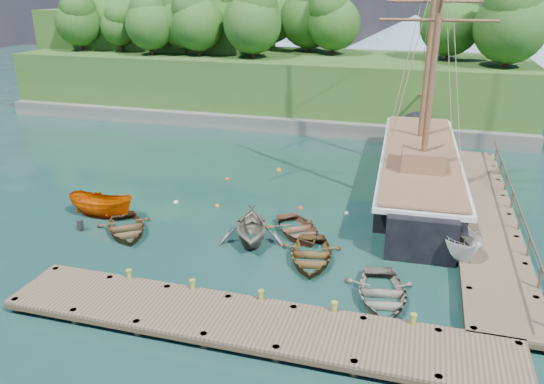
{
  "coord_description": "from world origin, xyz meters",
  "views": [
    {
      "loc": [
        7.51,
        -22.7,
        12.55
      ],
      "look_at": [
        0.1,
        3.16,
        2.0
      ],
      "focal_mm": 35.0,
      "sensor_mm": 36.0,
      "label": 1
    }
  ],
  "objects": [
    {
      "name": "ground",
      "position": [
        0.0,
        0.0,
        0.0
      ],
      "size": [
        160.0,
        160.0,
        0.0
      ],
      "primitive_type": "plane",
      "color": "#13392D",
      "rests_on": "ground"
    },
    {
      "name": "dock_near",
      "position": [
        2.0,
        -6.5,
        0.43
      ],
      "size": [
        20.0,
        3.2,
        1.1
      ],
      "color": "#4C3E2D",
      "rests_on": "ground"
    },
    {
      "name": "dock_east",
      "position": [
        11.5,
        7.0,
        0.43
      ],
      "size": [
        3.2,
        24.0,
        1.1
      ],
      "color": "#4C3E2D",
      "rests_on": "ground"
    },
    {
      "name": "bollard_0",
      "position": [
        -4.0,
        -5.1,
        0.0
      ],
      "size": [
        0.26,
        0.26,
        0.45
      ],
      "primitive_type": "cylinder",
      "color": "olive",
      "rests_on": "ground"
    },
    {
      "name": "bollard_1",
      "position": [
        -1.0,
        -5.1,
        0.0
      ],
      "size": [
        0.26,
        0.26,
        0.45
      ],
      "primitive_type": "cylinder",
      "color": "olive",
      "rests_on": "ground"
    },
    {
      "name": "bollard_2",
      "position": [
        2.0,
        -5.1,
        0.0
      ],
      "size": [
        0.26,
        0.26,
        0.45
      ],
      "primitive_type": "cylinder",
      "color": "olive",
      "rests_on": "ground"
    },
    {
      "name": "bollard_3",
      "position": [
        5.0,
        -5.1,
        0.0
      ],
      "size": [
        0.26,
        0.26,
        0.45
      ],
      "primitive_type": "cylinder",
      "color": "olive",
      "rests_on": "ground"
    },
    {
      "name": "bollard_4",
      "position": [
        8.0,
        -5.1,
        0.0
      ],
      "size": [
        0.26,
        0.26,
        0.45
      ],
      "primitive_type": "cylinder",
      "color": "olive",
      "rests_on": "ground"
    },
    {
      "name": "rowboat_0",
      "position": [
        -7.2,
        0.01,
        0.0
      ],
      "size": [
        4.84,
        5.09,
        0.86
      ],
      "primitive_type": "imported",
      "rotation": [
        0.0,
        0.0,
        0.63
      ],
      "color": "#4D3921",
      "rests_on": "ground"
    },
    {
      "name": "rowboat_1",
      "position": [
        -0.39,
        0.93,
        0.0
      ],
      "size": [
        4.48,
        4.85,
        2.12
      ],
      "primitive_type": "imported",
      "rotation": [
        0.0,
        0.0,
        0.29
      ],
      "color": "#6D665A",
      "rests_on": "ground"
    },
    {
      "name": "rowboat_2",
      "position": [
        3.04,
        -0.29,
        0.0
      ],
      "size": [
        3.75,
        4.74,
        0.89
      ],
      "primitive_type": "imported",
      "rotation": [
        0.0,
        0.0,
        0.17
      ],
      "color": "#51391B",
      "rests_on": "ground"
    },
    {
      "name": "rowboat_3",
      "position": [
        6.67,
        -2.85,
        0.0
      ],
      "size": [
        3.77,
        4.79,
        0.9
      ],
      "primitive_type": "imported",
      "rotation": [
        0.0,
        0.0,
        0.17
      ],
      "color": "#6D665A",
      "rests_on": "ground"
    },
    {
      "name": "rowboat_4",
      "position": [
        1.77,
        2.41,
        0.0
      ],
      "size": [
        4.72,
        4.98,
        0.84
      ],
      "primitive_type": "imported",
      "rotation": [
        0.0,
        0.0,
        0.63
      ],
      "color": "brown",
      "rests_on": "ground"
    },
    {
      "name": "motorboat_orange",
      "position": [
        -9.67,
        1.61,
        0.0
      ],
      "size": [
        4.18,
        1.71,
        1.59
      ],
      "primitive_type": "imported",
      "rotation": [
        0.0,
        0.0,
        1.53
      ],
      "color": "#C74B00",
      "rests_on": "ground"
    },
    {
      "name": "cabin_boat_white",
      "position": [
        9.62,
        2.39,
        0.0
      ],
      "size": [
        3.51,
        5.44,
        1.97
      ],
      "primitive_type": "imported",
      "rotation": [
        0.0,
        0.0,
        0.34
      ],
      "color": "white",
      "rests_on": "ground"
    },
    {
      "name": "schooner",
      "position": [
        7.72,
        11.23,
        1.09
      ],
      "size": [
        5.64,
        27.04,
        19.73
      ],
      "rotation": [
        0.0,
        0.0,
        0.04
      ],
      "color": "black",
      "rests_on": "ground"
    },
    {
      "name": "mooring_buoy_0",
      "position": [
        -6.52,
        4.67,
        0.0
      ],
      "size": [
        0.31,
        0.31,
        0.31
      ],
      "primitive_type": "sphere",
      "color": "silver",
      "rests_on": "ground"
    },
    {
      "name": "mooring_buoy_1",
      "position": [
        -3.86,
        4.87,
        0.0
      ],
      "size": [
        0.28,
        0.28,
        0.28
      ],
      "primitive_type": "sphere",
      "color": "orange",
      "rests_on": "ground"
    },
    {
      "name": "mooring_buoy_2",
      "position": [
        1.08,
        5.91,
        0.0
      ],
      "size": [
        0.3,
        0.3,
        0.3
      ],
      "primitive_type": "sphere",
      "color": "red",
      "rests_on": "ground"
    },
    {
      "name": "mooring_buoy_3",
      "position": [
        3.88,
        5.89,
        0.0
      ],
      "size": [
        0.29,
        0.29,
        0.29
      ],
      "primitive_type": "sphere",
      "color": "silver",
      "rests_on": "ground"
    },
    {
      "name": "mooring_buoy_4",
      "position": [
        -4.95,
        9.49,
        0.0
      ],
      "size": [
        0.3,
        0.3,
        0.3
      ],
      "primitive_type": "sphere",
      "color": "#E4521A",
      "rests_on": "ground"
    },
    {
      "name": "mooring_buoy_5",
      "position": [
        -2.02,
        12.3,
        0.0
      ],
      "size": [
        0.36,
        0.36,
        0.36
      ],
      "primitive_type": "sphere",
      "color": "orange",
      "rests_on": "ground"
    },
    {
      "name": "headland",
      "position": [
        -12.88,
        31.36,
        5.54
      ],
      "size": [
        51.0,
        19.31,
        12.9
      ],
      "color": "#474744",
      "rests_on": "ground"
    },
    {
      "name": "distant_ridge",
      "position": [
        4.3,
        70.0,
        4.35
      ],
      "size": [
        117.0,
        40.0,
        10.0
      ],
      "color": "#728CA5",
      "rests_on": "ground"
    }
  ]
}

